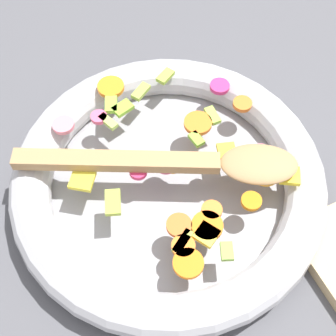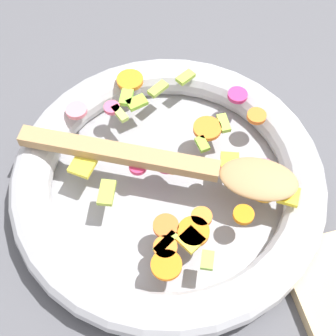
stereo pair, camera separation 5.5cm
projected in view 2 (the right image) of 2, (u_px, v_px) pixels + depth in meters
name	position (u px, v px, depth m)	size (l,w,h in m)	color
ground_plane	(168.00, 189.00, 0.59)	(4.00, 4.00, 0.00)	#4C4C51
skillet	(168.00, 180.00, 0.57)	(0.38, 0.38, 0.05)	gray
chopped_vegetables	(180.00, 164.00, 0.55)	(0.26, 0.31, 0.01)	orange
wooden_spoon	(185.00, 165.00, 0.54)	(0.31, 0.19, 0.01)	#A87F51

